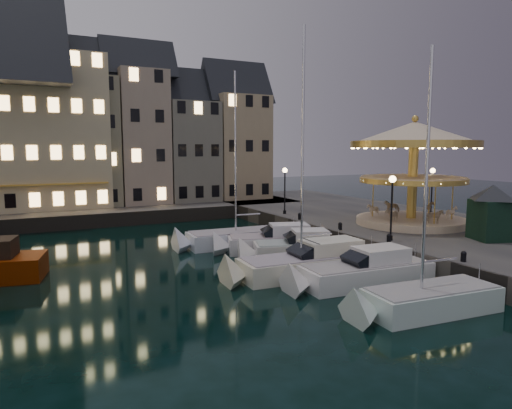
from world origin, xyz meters
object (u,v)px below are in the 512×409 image
motorboat_b (360,273)px  motorboat_e (272,243)px  streetlamp_b (392,198)px  bollard_d (300,216)px  ticket_kiosk (493,203)px  motorboat_a (421,302)px  carousel (414,153)px  streetlamp_d (432,185)px  bollard_c (340,226)px  motorboat_c (309,264)px  bollard_a (464,256)px  motorboat_d (293,250)px  motorboat_f (239,238)px  streetlamp_c (285,184)px  bollard_b (389,238)px

motorboat_b → motorboat_e: bearing=92.3°
streetlamp_b → bollard_d: (-0.60, 10.00, -2.41)m
bollard_d → ticket_kiosk: ticket_kiosk is taller
motorboat_a → carousel: (11.60, 12.06, 6.29)m
streetlamp_d → bollard_c: 12.40m
bollard_c → motorboat_e: bearing=168.9°
bollard_d → motorboat_c: bearing=-119.8°
bollard_a → motorboat_c: bearing=139.0°
bollard_a → motorboat_d: (-4.98, 8.91, -0.96)m
bollard_d → motorboat_c: (-6.12, -10.68, -0.92)m
bollard_d → ticket_kiosk: (6.48, -12.83, 2.11)m
motorboat_b → motorboat_e: same height
motorboat_a → motorboat_b: 4.56m
bollard_d → motorboat_c: 12.34m
bollard_c → bollard_d: bearing=90.0°
carousel → motorboat_f: bearing=160.8°
streetlamp_c → motorboat_c: bearing=-115.3°
motorboat_f → motorboat_a: bearing=-86.1°
motorboat_e → carousel: size_ratio=0.83×
streetlamp_c → bollard_a: size_ratio=7.32×
streetlamp_b → bollard_b: (-0.60, -0.50, -2.41)m
streetlamp_d → bollard_d: 12.51m
streetlamp_b → motorboat_a: 10.49m
motorboat_d → motorboat_e: same height
streetlamp_c → motorboat_c: motorboat_c is taller
bollard_a → ticket_kiosk: bearing=26.0°
streetlamp_b → motorboat_e: 8.63m
streetlamp_d → ticket_kiosk: size_ratio=1.03×
streetlamp_d → motorboat_c: motorboat_c is taller
motorboat_d → motorboat_c: bearing=-107.6°
bollard_a → motorboat_d: motorboat_d is taller
streetlamp_c → streetlamp_d: size_ratio=1.00×
carousel → ticket_kiosk: 7.51m
bollard_a → motorboat_a: 5.64m
bollard_d → motorboat_e: 6.88m
bollard_d → motorboat_e: motorboat_e is taller
bollard_a → streetlamp_d: bearing=47.5°
streetlamp_c → motorboat_d: bearing=-117.8°
bollard_a → motorboat_d: bearing=119.2°
streetlamp_d → ticket_kiosk: (-5.42, -9.83, -0.31)m
bollard_c → bollard_d: (0.00, 5.50, 0.00)m
bollard_b → motorboat_f: motorboat_f is taller
bollard_c → motorboat_a: (-5.14, -12.56, -1.06)m
bollard_a → ticket_kiosk: (6.48, 3.17, 2.11)m
streetlamp_b → streetlamp_d: bearing=31.8°
streetlamp_d → bollard_b: (-11.90, -7.50, -2.41)m
bollard_d → carousel: carousel is taller
streetlamp_c → bollard_a: (-0.60, -19.50, -2.41)m
bollard_b → motorboat_a: (-5.14, -7.56, -1.06)m
bollard_c → carousel: (6.46, -0.50, 5.23)m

